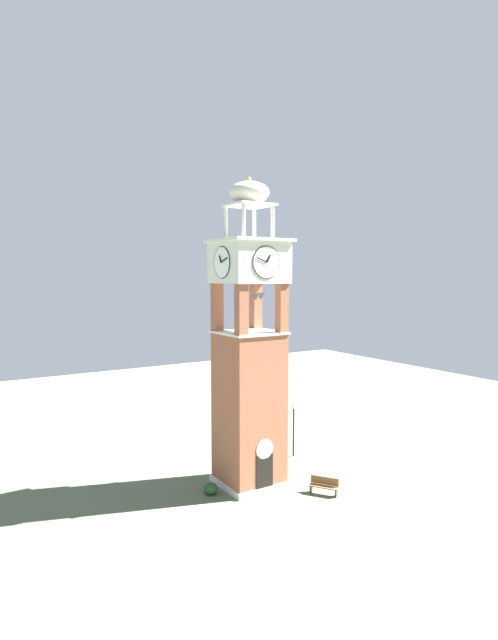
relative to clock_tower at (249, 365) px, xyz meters
name	(u,v)px	position (x,y,z in m)	size (l,w,h in m)	color
ground	(249,484)	(0.00, 0.00, -7.07)	(80.00, 80.00, 0.00)	#5B664C
clock_tower	(249,365)	(0.00, 0.00, 0.00)	(3.83, 3.83, 17.65)	#93543D
park_bench	(324,486)	(2.77, -3.45, -6.59)	(1.27, 1.57, 0.95)	brown
lamp_post	(294,420)	(5.04, 2.36, -4.56)	(0.36, 0.36, 3.59)	black
trash_bin	(230,451)	(1.35, 4.59, -6.67)	(0.52, 0.52, 0.80)	#38513D
shrub_near_entry	(211,489)	(-2.56, -0.05, -6.77)	(0.81, 0.81, 0.61)	#234C28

